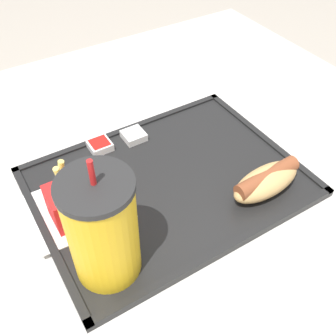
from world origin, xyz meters
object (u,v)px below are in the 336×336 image
at_px(soda_cup, 102,229).
at_px(sauce_cup_ketchup, 100,145).
at_px(fries_carton, 73,201).
at_px(sauce_cup_mayo, 134,135).
at_px(hot_dog_far, 266,181).

bearing_deg(soda_cup, sauce_cup_ketchup, -111.64).
relative_size(soda_cup, fries_carton, 1.75).
bearing_deg(sauce_cup_mayo, sauce_cup_ketchup, -6.60).
xyz_separation_m(soda_cup, hot_dog_far, (-0.28, 0.01, -0.06)).
bearing_deg(sauce_cup_ketchup, fries_carton, 52.08).
height_order(soda_cup, hot_dog_far, soda_cup).
height_order(soda_cup, sauce_cup_ketchup, soda_cup).
bearing_deg(hot_dog_far, soda_cup, -1.42).
relative_size(hot_dog_far, sauce_cup_mayo, 3.35).
bearing_deg(sauce_cup_ketchup, sauce_cup_mayo, 173.40).
distance_m(soda_cup, fries_carton, 0.12).
distance_m(soda_cup, sauce_cup_mayo, 0.29).
bearing_deg(sauce_cup_mayo, fries_carton, 35.71).
height_order(hot_dog_far, sauce_cup_ketchup, hot_dog_far).
relative_size(soda_cup, sauce_cup_ketchup, 5.03).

